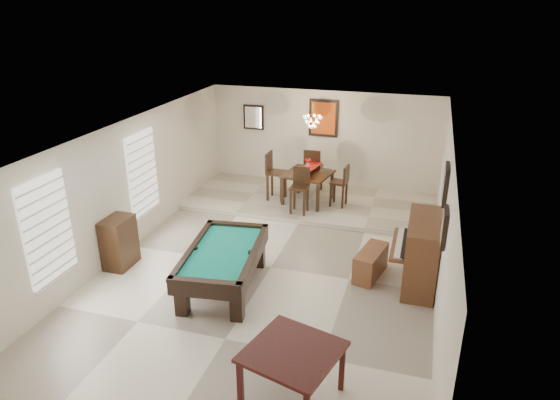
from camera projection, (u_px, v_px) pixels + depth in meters
The scene contains 25 objects.
ground_plane at pixel (271, 268), 9.51m from camera, with size 6.00×9.00×0.02m, color beige.
wall_back at pixel (323, 141), 13.00m from camera, with size 6.00×0.04×2.60m, color silver.
wall_front at pixel (134, 370), 5.02m from camera, with size 6.00×0.04×2.60m, color silver.
wall_left at pixel (125, 187), 9.81m from camera, with size 0.04×9.00×2.60m, color silver.
wall_right at pixel (444, 225), 8.21m from camera, with size 0.04×9.00×2.60m, color silver.
ceiling at pixel (270, 134), 8.52m from camera, with size 6.00×9.00×0.04m, color white.
dining_step at pixel (311, 202), 12.36m from camera, with size 6.00×2.50×0.12m, color beige.
window_left_front at pixel (47, 229), 7.82m from camera, with size 0.06×1.00×1.70m, color white.
window_left_rear at pixel (143, 173), 10.30m from camera, with size 0.06×1.00×1.70m, color white.
pool_table at pixel (224, 270), 8.70m from camera, with size 1.18×2.18×0.73m, color black, non-canonical shape.
square_table at pixel (292, 374), 6.28m from camera, with size 1.08×1.08×0.74m, color black, non-canonical shape.
upright_piano at pixel (413, 251), 8.78m from camera, with size 0.83×1.49×1.24m, color brown, non-canonical shape.
piano_bench at pixel (371, 263), 9.13m from camera, with size 0.37×0.94×0.52m, color brown.
apothecary_chest at pixel (119, 242), 9.39m from camera, with size 0.43×0.65×0.98m, color black.
dining_table at pixel (308, 185), 12.07m from camera, with size 1.04×1.04×0.86m, color black, non-canonical shape.
flower_vase at pixel (308, 163), 11.86m from camera, with size 0.15×0.15×0.25m, color red, non-canonical shape.
dining_chair_south at pixel (299, 191), 11.41m from camera, with size 0.40×0.40×1.07m, color black, non-canonical shape.
dining_chair_north at pixel (314, 170), 12.65m from camera, with size 0.43×0.43×1.15m, color black, non-canonical shape.
dining_chair_west at pixel (277, 176), 12.17m from camera, with size 0.44×0.44×1.18m, color black, non-canonical shape.
dining_chair_east at pixel (339, 185), 11.83m from camera, with size 0.37×0.37×1.01m, color black, non-canonical shape.
chandelier at pixel (312, 117), 11.51m from camera, with size 0.44×0.44×0.60m, color #FFE5B2, non-canonical shape.
back_painting at pixel (324, 118), 12.74m from camera, with size 0.75×0.06×0.95m, color #D84C14.
back_mirror at pixel (254, 117), 13.28m from camera, with size 0.55×0.06×0.65m, color white.
right_picture_upper at pixel (446, 184), 8.26m from camera, with size 0.06×0.55×0.65m, color slate.
right_picture_lower at pixel (444, 227), 7.18m from camera, with size 0.06×0.45×0.55m, color gray.
Camera 1 is at (2.56, -7.91, 4.79)m, focal length 32.00 mm.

